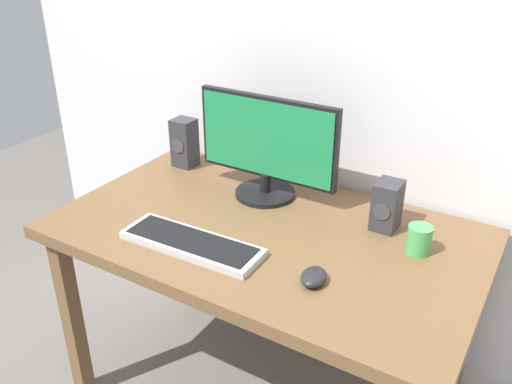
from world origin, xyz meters
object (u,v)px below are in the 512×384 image
object	(u,v)px
monitor	(267,147)
speaker_right	(387,205)
keyboard_primary	(192,243)
speaker_left	(184,143)
desk	(265,249)
coffee_mug	(419,240)
mouse	(314,277)

from	to	relation	value
monitor	speaker_right	xyz separation A→B (m)	(0.44, -0.00, -0.10)
monitor	keyboard_primary	xyz separation A→B (m)	(-0.02, -0.42, -0.17)
keyboard_primary	speaker_right	bearing A→B (deg)	42.17
speaker_left	speaker_right	bearing A→B (deg)	-3.90
desk	speaker_right	size ratio (longest dim) A/B	8.48
desk	speaker_right	distance (m)	0.41
desk	keyboard_primary	world-z (taller)	keyboard_primary
keyboard_primary	coffee_mug	xyz separation A→B (m)	(0.59, 0.32, 0.03)
desk	keyboard_primary	distance (m)	0.26
keyboard_primary	desk	bearing A→B (deg)	57.46
keyboard_primary	coffee_mug	size ratio (longest dim) A/B	5.13
monitor	speaker_left	bearing A→B (deg)	172.47
speaker_left	monitor	bearing A→B (deg)	-7.53
keyboard_primary	speaker_right	distance (m)	0.62
mouse	desk	bearing A→B (deg)	134.94
desk	speaker_left	bearing A→B (deg)	153.53
speaker_right	mouse	bearing A→B (deg)	-99.74
coffee_mug	keyboard_primary	bearing A→B (deg)	-151.15
desk	coffee_mug	xyz separation A→B (m)	(0.45, 0.11, 0.12)
desk	coffee_mug	distance (m)	0.48
mouse	speaker_right	world-z (taller)	speaker_right
speaker_left	coffee_mug	size ratio (longest dim) A/B	2.19
monitor	coffee_mug	xyz separation A→B (m)	(0.57, -0.09, -0.14)
keyboard_primary	coffee_mug	world-z (taller)	coffee_mug
keyboard_primary	coffee_mug	distance (m)	0.67
mouse	coffee_mug	size ratio (longest dim) A/B	1.08
desk	mouse	size ratio (longest dim) A/B	14.17
monitor	mouse	size ratio (longest dim) A/B	5.51
speaker_left	desk	bearing A→B (deg)	-26.47
speaker_left	coffee_mug	xyz separation A→B (m)	(0.98, -0.15, -0.05)
keyboard_primary	coffee_mug	bearing A→B (deg)	28.85
desk	keyboard_primary	bearing A→B (deg)	-122.54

